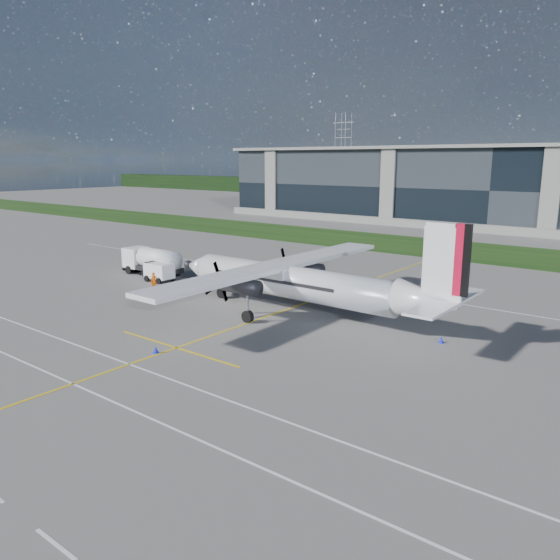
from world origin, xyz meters
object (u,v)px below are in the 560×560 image
Objects in this scene: turboprop_aircraft at (301,264)px; safety_cone_nose_stbd at (206,289)px; baggage_tug at (159,272)px; safety_cone_tail at (441,339)px; ground_crew_person at (154,280)px; safety_cone_portwing at (156,350)px; fuel_tanker_truck at (149,261)px; pylon_west at (343,154)px; safety_cone_nose_port at (183,294)px; safety_cone_fwd at (175,287)px.

turboprop_aircraft reaches higher than safety_cone_nose_stbd.
baggage_tug is 31.97m from safety_cone_tail.
ground_crew_person reaches higher than safety_cone_portwing.
ground_crew_person is at bearing -35.19° from fuel_tanker_truck.
fuel_tanker_truck is (61.51, -141.11, -13.43)m from pylon_west.
turboprop_aircraft reaches higher than safety_cone_nose_port.
safety_cone_tail is 27.82m from safety_cone_fwd.
safety_cone_nose_stbd is (-24.52, 0.52, 0.00)m from safety_cone_tail.
ground_crew_person is at bearing -65.03° from pylon_west.
pylon_west is 1.03× the size of turboprop_aircraft.
safety_cone_portwing is (10.07, -14.60, 0.00)m from safety_cone_nose_stbd.
turboprop_aircraft reaches higher than fuel_tanker_truck.
baggage_tug is 6.73× the size of safety_cone_nose_stbd.
safety_cone_portwing is (17.50, -14.86, -0.76)m from baggage_tug.
ground_crew_person reaches higher than safety_cone_nose_stbd.
safety_cone_fwd is (-2.85, 1.55, 0.00)m from safety_cone_nose_port.
fuel_tanker_truck is 16.73× the size of safety_cone_fwd.
pylon_west is 157.54m from baggage_tug.
pylon_west is 3.59× the size of fuel_tanker_truck.
safety_cone_portwing is at bearing -40.33° from baggage_tug.
safety_cone_fwd is at bearing 134.83° from safety_cone_portwing.
pylon_west is 60.00× the size of safety_cone_nose_port.
baggage_tug is at bearing 75.30° from ground_crew_person.
pylon_west is 60.00× the size of safety_cone_portwing.
turboprop_aircraft is at bearing -59.44° from pylon_west.
safety_cone_fwd is (4.14, -1.42, -0.76)m from baggage_tug.
turboprop_aircraft is 3.47× the size of fuel_tanker_truck.
safety_cone_nose_port and safety_cone_portwing have the same top height.
fuel_tanker_truck is 16.73× the size of safety_cone_tail.
ground_crew_person is (6.25, -4.41, -0.57)m from fuel_tanker_truck.
safety_cone_nose_stbd is at bearing 124.59° from safety_cone_portwing.
safety_cone_nose_stbd is 17.73m from safety_cone_portwing.
pylon_west is 161.13m from ground_crew_person.
pylon_west is 60.00× the size of safety_cone_tail.
safety_cone_nose_stbd is 1.00× the size of safety_cone_portwing.
turboprop_aircraft is 58.10× the size of safety_cone_nose_port.
safety_cone_nose_port is 1.00× the size of safety_cone_portwing.
ground_crew_person is 4.00× the size of safety_cone_fwd.
pylon_west is at bearing 114.56° from baggage_tug.
safety_cone_fwd is (69.36, -144.15, -14.75)m from pylon_west.
ground_crew_person is 4.00× the size of safety_cone_nose_port.
safety_cone_nose_port is at bearing -28.58° from safety_cone_fwd.
safety_cone_nose_stbd is at bearing -63.06° from pylon_west.
pylon_west is at bearing 115.70° from safety_cone_fwd.
safety_cone_nose_stbd is at bearing 175.96° from turboprop_aircraft.
safety_cone_nose_port is (-12.74, -1.85, -4.11)m from turboprop_aircraft.
safety_cone_tail is at bearing 44.24° from safety_cone_portwing.
safety_cone_nose_stbd is at bearing 19.45° from safety_cone_fwd.
safety_cone_fwd is 1.00× the size of safety_cone_nose_stbd.
pylon_west is 163.28m from safety_cone_nose_port.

